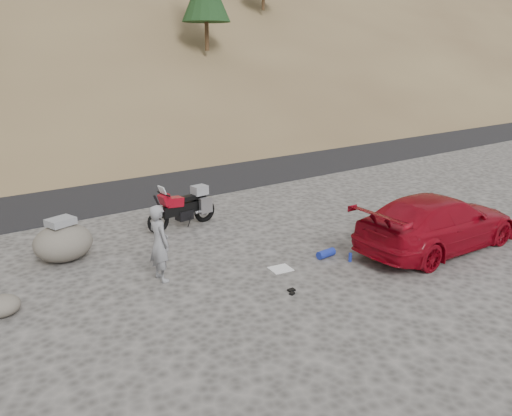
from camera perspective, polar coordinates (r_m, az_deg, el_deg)
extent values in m
plane|color=#42403D|center=(12.28, -1.29, -6.00)|extent=(140.00, 140.00, 0.00)
cube|color=black|center=(19.98, -16.20, 2.45)|extent=(120.00, 7.00, 0.05)
cube|color=brown|center=(40.32, -25.50, 20.07)|extent=(110.00, 51.90, 46.72)
cube|color=brown|center=(40.34, -25.56, 20.50)|extent=(110.00, 43.28, 36.46)
cylinder|color=#3D2816|center=(28.28, -5.65, 19.30)|extent=(0.22, 0.22, 1.82)
torus|color=black|center=(14.25, -11.11, -1.55)|extent=(0.69, 0.19, 0.68)
cylinder|color=black|center=(14.25, -11.11, -1.55)|extent=(0.21, 0.08, 0.21)
torus|color=black|center=(15.07, -5.92, -0.30)|extent=(0.73, 0.21, 0.72)
cylinder|color=black|center=(15.07, -5.92, -0.30)|extent=(0.23, 0.10, 0.23)
cylinder|color=black|center=(14.18, -10.91, -0.03)|extent=(0.39, 0.10, 0.83)
cylinder|color=black|center=(14.14, -10.50, 1.59)|extent=(0.10, 0.64, 0.05)
cube|color=black|center=(14.56, -8.56, -0.08)|extent=(1.25, 0.36, 0.31)
cube|color=black|center=(14.68, -8.19, -0.77)|extent=(0.49, 0.35, 0.29)
cube|color=maroon|center=(14.37, -9.39, 0.71)|extent=(0.56, 0.36, 0.32)
cube|color=maroon|center=(14.20, -10.36, 0.97)|extent=(0.34, 0.38, 0.36)
cube|color=silver|center=(14.09, -10.67, 1.96)|extent=(0.15, 0.32, 0.26)
cube|color=black|center=(14.62, -7.77, 1.15)|extent=(0.58, 0.28, 0.12)
cube|color=black|center=(14.84, -6.52, 1.27)|extent=(0.37, 0.22, 0.10)
cube|color=silver|center=(14.71, -5.76, 0.32)|extent=(0.42, 0.16, 0.46)
cube|color=silver|center=(15.13, -6.94, 0.76)|extent=(0.42, 0.16, 0.46)
cube|color=gray|center=(14.80, -6.48, 2.05)|extent=(0.46, 0.39, 0.27)
cube|color=maroon|center=(14.16, -11.18, -0.37)|extent=(0.32, 0.15, 0.04)
cylinder|color=black|center=(14.61, -7.60, -1.55)|extent=(0.04, 0.22, 0.37)
cylinder|color=silver|center=(14.82, -6.24, -0.31)|extent=(0.47, 0.14, 0.13)
imported|color=gray|center=(11.49, -10.74, -8.01)|extent=(0.46, 0.66, 1.74)
imported|color=maroon|center=(13.85, 19.78, -4.33)|extent=(4.94, 2.10, 1.42)
ellipsoid|color=#565049|center=(13.00, -21.17, -3.72)|extent=(1.50, 1.31, 0.91)
cube|color=gray|center=(12.83, -21.43, -1.44)|extent=(0.77, 0.67, 0.18)
ellipsoid|color=#565049|center=(10.91, -27.04, -9.93)|extent=(0.83, 0.78, 0.41)
cube|color=white|center=(11.81, 2.83, -6.96)|extent=(0.56, 0.51, 0.02)
cylinder|color=#1A2DA1|center=(12.54, 8.00, -5.17)|extent=(0.51, 0.22, 0.20)
cylinder|color=#1A2DA1|center=(12.39, 10.71, -5.56)|extent=(0.10, 0.10, 0.22)
cone|color=#B82B0C|center=(12.65, 13.39, -5.34)|extent=(0.18, 0.18, 0.18)
cube|color=black|center=(10.79, 4.07, -9.33)|extent=(0.16, 0.11, 0.04)
cube|color=black|center=(10.66, 4.14, -9.72)|extent=(0.13, 0.12, 0.04)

